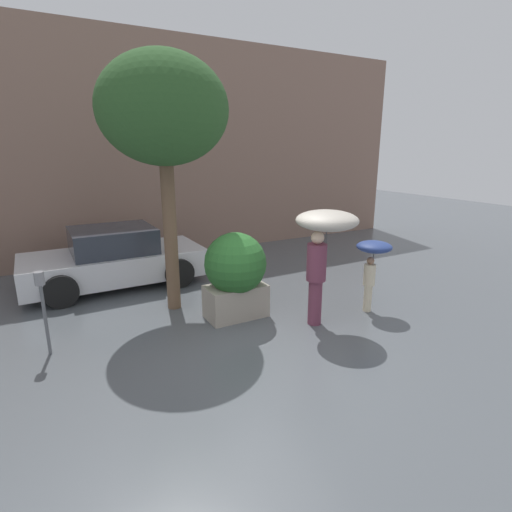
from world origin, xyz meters
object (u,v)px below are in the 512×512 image
object	(u,v)px
parked_car_near	(115,259)
street_tree	(163,112)
planter_box	(235,272)
parking_meter	(42,296)
person_child	(373,257)
person_adult	(324,235)

from	to	relation	value
parked_car_near	street_tree	bearing A→B (deg)	-160.01
planter_box	parked_car_near	distance (m)	3.39
street_tree	parking_meter	size ratio (longest dim) A/B	3.56
planter_box	parking_meter	bearing A→B (deg)	177.60
planter_box	person_child	distance (m)	2.60
person_child	planter_box	bearing A→B (deg)	142.62
person_adult	person_child	size ratio (longest dim) A/B	1.50
parked_car_near	parking_meter	world-z (taller)	parked_car_near
parked_car_near	street_tree	distance (m)	3.72
person_adult	parking_meter	bearing A→B (deg)	-175.73
planter_box	parking_meter	xyz separation A→B (m)	(-3.12, 0.13, 0.07)
parked_car_near	street_tree	xyz separation A→B (m)	(0.74, -1.99, 3.05)
parking_meter	street_tree	bearing A→B (deg)	20.94
planter_box	street_tree	world-z (taller)	street_tree
planter_box	person_child	world-z (taller)	planter_box
planter_box	parking_meter	size ratio (longest dim) A/B	1.22
parked_car_near	parking_meter	distance (m)	3.24
person_adult	parking_meter	xyz separation A→B (m)	(-4.31, 1.13, -0.69)
parked_car_near	parking_meter	bearing A→B (deg)	151.68
parking_meter	person_child	bearing A→B (deg)	-11.36
person_child	parking_meter	world-z (taller)	person_child
planter_box	parked_car_near	world-z (taller)	planter_box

